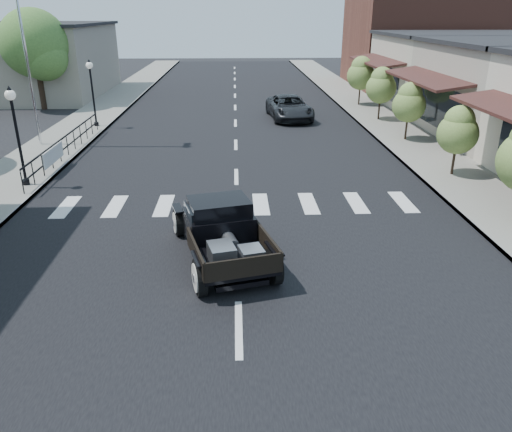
{
  "coord_description": "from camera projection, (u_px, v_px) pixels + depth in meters",
  "views": [
    {
      "loc": [
        -0.0,
        -11.46,
        5.96
      ],
      "look_at": [
        0.5,
        0.59,
        1.0
      ],
      "focal_mm": 35.0,
      "sensor_mm": 36.0,
      "label": 1
    }
  ],
  "objects": [
    {
      "name": "road",
      "position": [
        236.0,
        131.0,
        26.71
      ],
      "size": [
        14.0,
        80.0,
        0.02
      ],
      "primitive_type": "cube",
      "color": "black",
      "rests_on": "ground"
    },
    {
      "name": "railing",
      "position": [
        67.0,
        144.0,
        21.57
      ],
      "size": [
        0.08,
        10.0,
        1.0
      ],
      "primitive_type": null,
      "color": "black",
      "rests_on": "sidewalk_left"
    },
    {
      "name": "road_markings",
      "position": [
        236.0,
        156.0,
        22.09
      ],
      "size": [
        12.0,
        60.0,
        0.06
      ],
      "primitive_type": null,
      "color": "silver",
      "rests_on": "ground"
    },
    {
      "name": "small_tree_c",
      "position": [
        408.0,
        112.0,
        23.93
      ],
      "size": [
        1.58,
        1.58,
        2.63
      ],
      "primitive_type": null,
      "color": "olive",
      "rests_on": "sidewalk_right"
    },
    {
      "name": "hotrod_pickup",
      "position": [
        221.0,
        230.0,
        12.69
      ],
      "size": [
        3.24,
        5.0,
        1.6
      ],
      "primitive_type": null,
      "rotation": [
        0.0,
        0.0,
        0.25
      ],
      "color": "black",
      "rests_on": "ground"
    },
    {
      "name": "lamp_post_b",
      "position": [
        18.0,
        137.0,
        17.39
      ],
      "size": [
        0.36,
        0.36,
        3.49
      ],
      "primitive_type": null,
      "color": "black",
      "rests_on": "sidewalk_left"
    },
    {
      "name": "far_building_right",
      "position": [
        419.0,
        43.0,
        41.68
      ],
      "size": [
        11.0,
        10.0,
        7.0
      ],
      "primitive_type": "cube",
      "color": "brown",
      "rests_on": "ground"
    },
    {
      "name": "small_tree_b",
      "position": [
        456.0,
        142.0,
        18.74
      ],
      "size": [
        1.52,
        1.52,
        2.53
      ],
      "primitive_type": null,
      "color": "olive",
      "rests_on": "sidewalk_right"
    },
    {
      "name": "sidewalk_right",
      "position": [
        392.0,
        128.0,
        27.01
      ],
      "size": [
        3.0,
        80.0,
        0.15
      ],
      "primitive_type": "cube",
      "color": "gray",
      "rests_on": "ground"
    },
    {
      "name": "lamp_post_c",
      "position": [
        93.0,
        93.0,
        26.62
      ],
      "size": [
        0.36,
        0.36,
        3.49
      ],
      "primitive_type": null,
      "color": "black",
      "rests_on": "sidewalk_left"
    },
    {
      "name": "low_building_left",
      "position": [
        34.0,
        61.0,
        37.2
      ],
      "size": [
        10.0,
        12.0,
        5.0
      ],
      "primitive_type": "cube",
      "color": "gray",
      "rests_on": "ground"
    },
    {
      "name": "big_tree_far",
      "position": [
        37.0,
        60.0,
        31.52
      ],
      "size": [
        4.23,
        4.23,
        6.22
      ],
      "primitive_type": null,
      "color": "#456E2F",
      "rests_on": "ground"
    },
    {
      "name": "second_car",
      "position": [
        289.0,
        108.0,
        29.45
      ],
      "size": [
        2.66,
        5.05,
        1.36
      ],
      "primitive_type": "imported",
      "rotation": [
        0.0,
        0.0,
        0.09
      ],
      "color": "black",
      "rests_on": "ground"
    },
    {
      "name": "sidewalk_left",
      "position": [
        75.0,
        131.0,
        26.36
      ],
      "size": [
        3.0,
        80.0,
        0.15
      ],
      "primitive_type": "cube",
      "color": "gray",
      "rests_on": "ground"
    },
    {
      "name": "small_tree_e",
      "position": [
        360.0,
        82.0,
        32.93
      ],
      "size": [
        1.8,
        1.8,
        3.01
      ],
      "primitive_type": null,
      "color": "olive",
      "rests_on": "sidewalk_right"
    },
    {
      "name": "small_tree_d",
      "position": [
        380.0,
        94.0,
        28.43
      ],
      "size": [
        1.7,
        1.7,
        2.83
      ],
      "primitive_type": null,
      "color": "olive",
      "rests_on": "sidewalk_right"
    },
    {
      "name": "banner",
      "position": [
        54.0,
        161.0,
        19.8
      ],
      "size": [
        0.04,
        2.2,
        0.6
      ],
      "primitive_type": null,
      "color": "silver",
      "rests_on": "sidewalk_left"
    },
    {
      "name": "storefront_far",
      "position": [
        462.0,
        72.0,
        32.9
      ],
      "size": [
        10.0,
        9.0,
        4.5
      ],
      "primitive_type": "cube",
      "color": "beige",
      "rests_on": "ground"
    },
    {
      "name": "ground",
      "position": [
        238.0,
        261.0,
        12.86
      ],
      "size": [
        120.0,
        120.0,
        0.0
      ],
      "primitive_type": "plane",
      "color": "black",
      "rests_on": "ground"
    }
  ]
}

